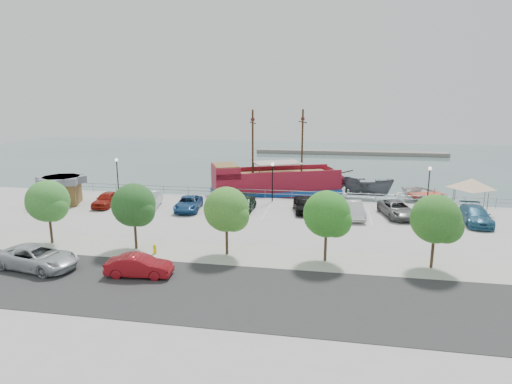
# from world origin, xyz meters

# --- Properties ---
(ground) EXTENTS (160.00, 160.00, 0.00)m
(ground) POSITION_xyz_m (0.00, 0.00, -1.00)
(ground) COLOR #3E5656
(land_slab) EXTENTS (100.00, 58.00, 1.20)m
(land_slab) POSITION_xyz_m (0.00, -21.00, -0.60)
(land_slab) COLOR #9F9D99
(land_slab) RESTS_ON ground
(street) EXTENTS (100.00, 8.00, 0.04)m
(street) POSITION_xyz_m (0.00, -16.00, 0.01)
(street) COLOR #2A2A2A
(street) RESTS_ON land_slab
(sidewalk) EXTENTS (100.00, 4.00, 0.05)m
(sidewalk) POSITION_xyz_m (0.00, -10.00, 0.01)
(sidewalk) COLOR #A6A58E
(sidewalk) RESTS_ON land_slab
(seawall_railing) EXTENTS (50.00, 0.06, 1.00)m
(seawall_railing) POSITION_xyz_m (0.00, 7.80, 0.53)
(seawall_railing) COLOR slate
(seawall_railing) RESTS_ON land_slab
(far_shore) EXTENTS (40.00, 3.00, 0.80)m
(far_shore) POSITION_xyz_m (10.00, 55.00, -0.60)
(far_shore) COLOR gray
(far_shore) RESTS_ON ground
(pirate_ship) EXTENTS (17.88, 11.14, 11.17)m
(pirate_ship) POSITION_xyz_m (0.80, 12.47, 0.87)
(pirate_ship) COLOR maroon
(pirate_ship) RESTS_ON ground
(patrol_boat) EXTENTS (6.70, 4.47, 2.43)m
(patrol_boat) POSITION_xyz_m (10.57, 13.62, 0.21)
(patrol_boat) COLOR #4A4D54
(patrol_boat) RESTS_ON ground
(speedboat) EXTENTS (7.95, 9.14, 1.58)m
(speedboat) POSITION_xyz_m (17.20, 12.46, -0.21)
(speedboat) COLOR silver
(speedboat) RESTS_ON ground
(dock_west) EXTENTS (6.85, 3.53, 0.38)m
(dock_west) POSITION_xyz_m (-12.55, 9.20, -0.81)
(dock_west) COLOR gray
(dock_west) RESTS_ON ground
(dock_mid) EXTENTS (6.23, 1.82, 0.36)m
(dock_mid) POSITION_xyz_m (7.48, 9.20, -0.82)
(dock_mid) COLOR gray
(dock_mid) RESTS_ON ground
(dock_east) EXTENTS (7.43, 3.31, 0.41)m
(dock_east) POSITION_xyz_m (16.15, 9.20, -0.79)
(dock_east) COLOR #6E675C
(dock_east) RESTS_ON ground
(shed) EXTENTS (4.65, 4.65, 2.99)m
(shed) POSITION_xyz_m (-21.68, 1.44, 1.59)
(shed) COLOR brown
(shed) RESTS_ON land_slab
(canopy_tent) EXTENTS (5.53, 5.53, 3.86)m
(canopy_tent) POSITION_xyz_m (19.75, 5.60, 3.36)
(canopy_tent) COLOR slate
(canopy_tent) RESTS_ON land_slab
(street_van) EXTENTS (5.95, 3.49, 1.56)m
(street_van) POSITION_xyz_m (-12.76, -14.64, 0.78)
(street_van) COLOR #AEB2B6
(street_van) RESTS_ON street
(street_sedan) EXTENTS (4.31, 1.84, 1.38)m
(street_sedan) POSITION_xyz_m (-5.58, -14.64, 0.69)
(street_sedan) COLOR maroon
(street_sedan) RESTS_ON street
(fire_hydrant) EXTENTS (0.26, 0.26, 0.74)m
(fire_hydrant) POSITION_xyz_m (-6.18, -10.80, 0.40)
(fire_hydrant) COLOR #E8CD00
(fire_hydrant) RESTS_ON sidewalk
(lamp_post_left) EXTENTS (0.36, 0.36, 4.28)m
(lamp_post_left) POSITION_xyz_m (-18.00, 6.50, 2.94)
(lamp_post_left) COLOR black
(lamp_post_left) RESTS_ON land_slab
(lamp_post_mid) EXTENTS (0.36, 0.36, 4.28)m
(lamp_post_mid) POSITION_xyz_m (0.00, 6.50, 2.94)
(lamp_post_mid) COLOR black
(lamp_post_mid) RESTS_ON land_slab
(lamp_post_right) EXTENTS (0.36, 0.36, 4.28)m
(lamp_post_right) POSITION_xyz_m (16.00, 6.50, 2.94)
(lamp_post_right) COLOR black
(lamp_post_right) RESTS_ON land_slab
(tree_b) EXTENTS (3.30, 3.20, 5.00)m
(tree_b) POSITION_xyz_m (-14.85, -10.07, 3.30)
(tree_b) COLOR #473321
(tree_b) RESTS_ON sidewalk
(tree_c) EXTENTS (3.30, 3.20, 5.00)m
(tree_c) POSITION_xyz_m (-7.85, -10.07, 3.30)
(tree_c) COLOR #473321
(tree_c) RESTS_ON sidewalk
(tree_d) EXTENTS (3.30, 3.20, 5.00)m
(tree_d) POSITION_xyz_m (-0.85, -10.07, 3.30)
(tree_d) COLOR #473321
(tree_d) RESTS_ON sidewalk
(tree_e) EXTENTS (3.30, 3.20, 5.00)m
(tree_e) POSITION_xyz_m (6.15, -10.07, 3.30)
(tree_e) COLOR #473321
(tree_e) RESTS_ON sidewalk
(tree_f) EXTENTS (3.30, 3.20, 5.00)m
(tree_f) POSITION_xyz_m (13.15, -10.07, 3.30)
(tree_f) COLOR #473321
(tree_f) RESTS_ON sidewalk
(parked_car_a) EXTENTS (1.99, 4.45, 1.49)m
(parked_car_a) POSITION_xyz_m (-16.67, 1.42, 0.74)
(parked_car_a) COLOR maroon
(parked_car_a) RESTS_ON land_slab
(parked_car_b) EXTENTS (2.67, 5.13, 1.61)m
(parked_car_b) POSITION_xyz_m (-12.01, 1.82, 0.80)
(parked_car_b) COLOR #B3BAC3
(parked_car_b) RESTS_ON land_slab
(parked_car_c) EXTENTS (2.93, 5.24, 1.38)m
(parked_car_c) POSITION_xyz_m (-7.77, 1.38, 0.69)
(parked_car_c) COLOR navy
(parked_car_c) RESTS_ON land_slab
(parked_car_d) EXTENTS (1.97, 4.67, 1.34)m
(parked_car_d) POSITION_xyz_m (-2.22, 2.15, 0.67)
(parked_car_d) COLOR #17301F
(parked_car_d) RESTS_ON land_slab
(parked_car_e) EXTENTS (2.61, 4.80, 1.55)m
(parked_car_e) POSITION_xyz_m (3.64, 2.69, 0.78)
(parked_car_e) COLOR black
(parked_car_e) RESTS_ON land_slab
(parked_car_f) EXTENTS (2.27, 4.87, 1.54)m
(parked_car_f) POSITION_xyz_m (8.38, 1.46, 0.77)
(parked_car_f) COLOR silver
(parked_car_f) RESTS_ON land_slab
(parked_car_g) EXTENTS (3.50, 5.70, 1.48)m
(parked_car_g) POSITION_xyz_m (12.49, 2.62, 0.74)
(parked_car_g) COLOR #5C5C5C
(parked_car_g) RESTS_ON land_slab
(parked_car_h) EXTENTS (2.38, 5.39, 1.54)m
(parked_car_h) POSITION_xyz_m (19.12, 1.44, 0.77)
(parked_car_h) COLOR #296081
(parked_car_h) RESTS_ON land_slab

